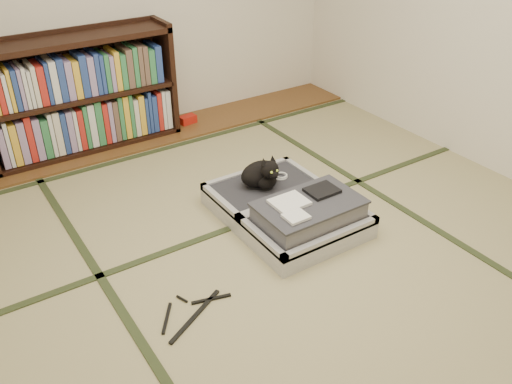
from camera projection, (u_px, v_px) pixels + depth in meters
floor at (280, 254)px, 3.32m from camera, size 4.50×4.50×0.00m
wood_strip at (148, 136)px, 4.74m from camera, size 4.00×0.50×0.02m
red_item at (188, 119)px, 4.93m from camera, size 0.16×0.11×0.07m
room_shell at (288, 8)px, 2.56m from camera, size 4.50×4.50×4.50m
tatami_borders at (238, 216)px, 3.67m from camera, size 4.00×4.50×0.01m
bookcase at (81, 97)px, 4.33m from camera, size 1.53×0.35×0.98m
suitcase at (289, 210)px, 3.55m from camera, size 0.74×0.99×0.29m
cat at (262, 174)px, 3.68m from camera, size 0.33×0.33×0.27m
cable_coil at (281, 176)px, 3.84m from camera, size 0.10×0.10×0.02m
hanger at (192, 312)px, 2.88m from camera, size 0.45×0.31×0.01m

